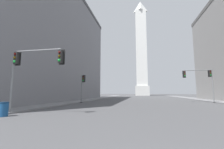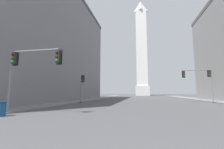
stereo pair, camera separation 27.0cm
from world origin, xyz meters
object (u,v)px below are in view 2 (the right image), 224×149
Objects in this scene: traffic_light_near_left at (27,64)px; traffic_light_mid_left at (82,84)px; traffic_light_mid_right at (202,77)px; trash_bin at (1,109)px; obelisk at (142,49)px.

traffic_light_near_left is 1.11× the size of traffic_light_mid_left.
trash_bin is at bearing -137.16° from traffic_light_mid_right.
trash_bin is at bearing -97.74° from obelisk.
traffic_light_mid_left reaches higher than trash_bin.
trash_bin is at bearing -89.57° from traffic_light_mid_left.
traffic_light_mid_left is at bearing 90.43° from trash_bin.
traffic_light_mid_right is 1.19× the size of traffic_light_mid_left.
trash_bin is at bearing -118.32° from traffic_light_near_left.
traffic_light_mid_right is 21.98m from traffic_light_mid_left.
trash_bin is (-11.39, -83.87, -28.69)m from obelisk.
obelisk reaches higher than traffic_light_mid_right.
traffic_light_mid_right reaches higher than traffic_light_near_left.
traffic_light_near_left is at bearing -138.27° from traffic_light_mid_right.
traffic_light_near_left is 14.71m from traffic_light_mid_left.
obelisk is 12.08× the size of traffic_light_mid_left.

